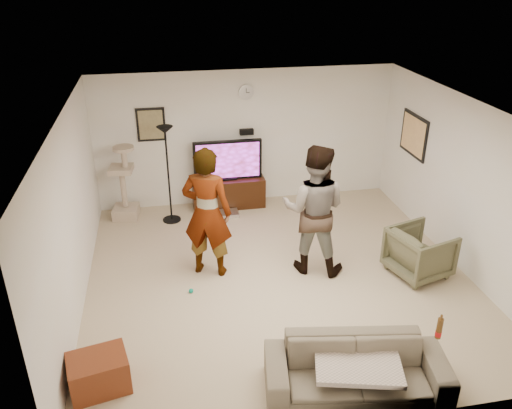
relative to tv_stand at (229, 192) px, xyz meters
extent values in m
cube|color=tan|center=(0.38, -2.50, -0.29)|extent=(5.50, 5.50, 0.02)
cube|color=white|center=(0.38, -2.50, 2.23)|extent=(5.50, 5.50, 0.02)
cube|color=white|center=(0.38, 0.25, 0.97)|extent=(5.50, 0.04, 2.50)
cube|color=white|center=(0.38, -5.25, 0.97)|extent=(5.50, 0.04, 2.50)
cube|color=white|center=(-2.37, -2.50, 0.97)|extent=(0.04, 5.50, 2.50)
cube|color=white|center=(3.13, -2.50, 0.97)|extent=(0.04, 5.50, 2.50)
cylinder|color=white|center=(0.38, 0.22, 1.82)|extent=(0.26, 0.04, 0.26)
cube|color=black|center=(0.38, 0.19, 1.10)|extent=(0.25, 0.10, 0.10)
cube|color=olive|center=(-1.32, 0.23, 1.32)|extent=(0.42, 0.03, 0.52)
cube|color=tan|center=(3.11, -0.90, 1.22)|extent=(0.03, 0.78, 0.62)
cube|color=black|center=(0.00, 0.00, 0.00)|extent=(1.34, 0.45, 0.56)
cube|color=silver|center=(-0.08, -0.40, -0.24)|extent=(0.40, 0.30, 0.07)
cube|color=black|center=(0.00, 0.00, 0.65)|extent=(1.25, 0.08, 0.74)
cube|color=#B134D1|center=(0.00, -0.04, 0.65)|extent=(1.15, 0.01, 0.65)
cylinder|color=black|center=(-1.09, -0.39, 0.59)|extent=(0.32, 0.32, 1.73)
cube|color=tan|center=(-1.89, -0.11, 0.40)|extent=(0.49, 0.49, 1.37)
imported|color=#9493A8|center=(-0.60, -2.18, 0.70)|extent=(0.84, 0.70, 1.96)
imported|color=navy|center=(0.92, -2.36, 0.70)|extent=(1.17, 1.07, 1.96)
imported|color=#665C4B|center=(0.71, -4.80, 0.01)|extent=(2.04, 1.06, 0.57)
cube|color=beige|center=(0.71, -4.80, 0.11)|extent=(1.04, 0.90, 0.06)
cylinder|color=#563615|center=(1.60, -4.80, 0.42)|extent=(0.06, 0.06, 0.25)
imported|color=#504E36|center=(2.43, -2.81, 0.08)|extent=(0.98, 0.96, 0.72)
cube|color=#602813|center=(-2.02, -4.27, -0.07)|extent=(0.70, 0.58, 0.41)
sphere|color=#058F73|center=(-0.91, -2.68, -0.25)|extent=(0.06, 0.06, 0.06)
camera|label=1|loc=(-1.13, -8.72, 3.98)|focal=36.08mm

